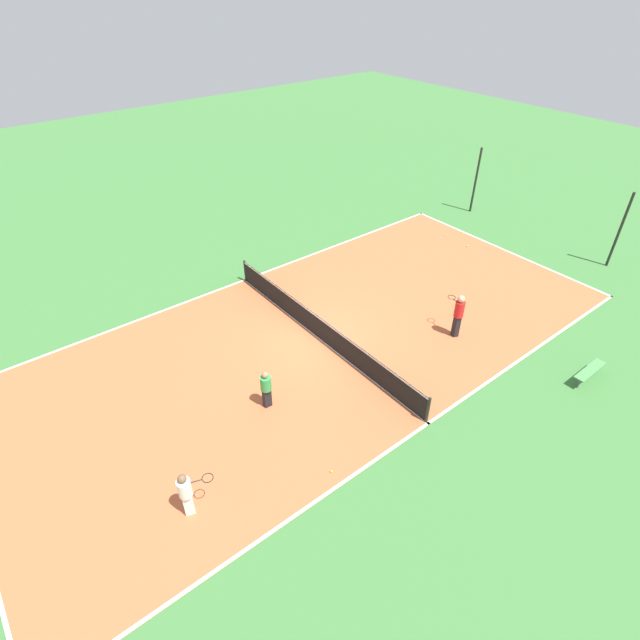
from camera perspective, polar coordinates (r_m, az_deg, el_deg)
The scene contains 12 objects.
ground_plane at distance 19.22m, azimuth 0.00°, elevation -2.17°, with size 80.00×80.00×0.00m, color #3D7538.
court_surface at distance 19.22m, azimuth 0.00°, elevation -2.15°, with size 11.13×23.59×0.02m.
tennis_net at distance 18.89m, azimuth 0.00°, elevation -0.87°, with size 10.93×0.10×1.03m.
bench at distance 19.57m, azimuth 28.47°, elevation -5.15°, with size 0.36×1.56×0.45m.
player_coach_red at distance 19.46m, azimuth 15.55°, elevation 0.80°, with size 0.99×0.63×1.82m.
player_far_green at distance 16.10m, azimuth -6.18°, elevation -7.64°, with size 0.38×0.38×1.44m.
player_far_white at distance 13.84m, azimuth -15.07°, elevation -18.44°, with size 0.61×0.99×1.53m.
tennis_ball_far_baseline at distance 27.48m, azimuth 14.16°, elevation 9.40°, with size 0.07×0.07×0.07m, color #CCE033.
tennis_ball_near_net at distance 26.64m, azimuth 16.48°, elevation 8.13°, with size 0.07×0.07×0.07m, color #CCE033.
tennis_ball_right_alley at distance 14.83m, azimuth 1.31°, elevation -16.90°, with size 0.07×0.07×0.07m, color #CCE033.
fence_post_back_left at distance 30.19m, azimuth 17.37°, elevation 14.97°, with size 0.12×0.12×3.64m.
fence_post_back_right at distance 26.85m, azimuth 31.05°, elevation 8.76°, with size 0.12×0.12×3.64m.
Camera 1 is at (11.86, -9.36, 11.89)m, focal length 28.00 mm.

